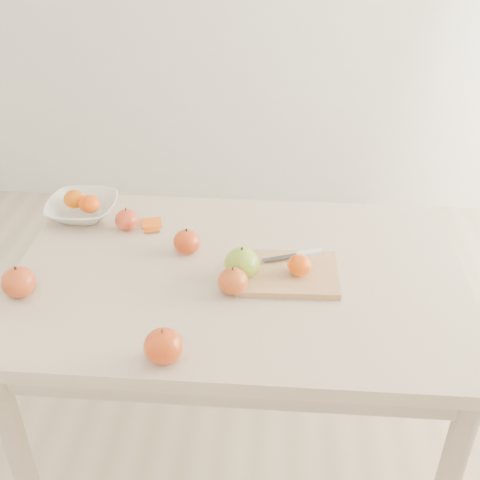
{
  "coord_description": "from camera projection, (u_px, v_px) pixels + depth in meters",
  "views": [
    {
      "loc": [
        0.1,
        -1.29,
        1.69
      ],
      "look_at": [
        0.0,
        0.05,
        0.82
      ],
      "focal_mm": 45.0,
      "sensor_mm": 36.0,
      "label": 1
    }
  ],
  "objects": [
    {
      "name": "apple_red_d",
      "position": [
        19.0,
        282.0,
        1.5
      ],
      "size": [
        0.09,
        0.09,
        0.08
      ],
      "primitive_type": "ellipsoid",
      "color": "maroon",
      "rests_on": "table"
    },
    {
      "name": "orange_peel_a",
      "position": [
        152.0,
        224.0,
        1.8
      ],
      "size": [
        0.07,
        0.06,
        0.01
      ],
      "primitive_type": "cube",
      "rotation": [
        0.21,
        0.0,
        0.28
      ],
      "color": "orange",
      "rests_on": "table"
    },
    {
      "name": "fruit_bowl",
      "position": [
        83.0,
        208.0,
        1.83
      ],
      "size": [
        0.21,
        0.21,
        0.05
      ],
      "primitive_type": "imported",
      "color": "white",
      "rests_on": "table"
    },
    {
      "name": "board_tangerine",
      "position": [
        299.0,
        265.0,
        1.55
      ],
      "size": [
        0.06,
        0.06,
        0.05
      ],
      "primitive_type": "ellipsoid",
      "color": "#DB5307",
      "rests_on": "cutting_board"
    },
    {
      "name": "apple_red_c",
      "position": [
        163.0,
        346.0,
        1.3
      ],
      "size": [
        0.09,
        0.09,
        0.08
      ],
      "primitive_type": "ellipsoid",
      "color": "#9C0D01",
      "rests_on": "table"
    },
    {
      "name": "apple_red_b",
      "position": [
        187.0,
        242.0,
        1.66
      ],
      "size": [
        0.08,
        0.08,
        0.07
      ],
      "primitive_type": "ellipsoid",
      "color": "maroon",
      "rests_on": "table"
    },
    {
      "name": "apple_red_e",
      "position": [
        233.0,
        281.0,
        1.51
      ],
      "size": [
        0.08,
        0.08,
        0.07
      ],
      "primitive_type": "ellipsoid",
      "color": "maroon",
      "rests_on": "table"
    },
    {
      "name": "cutting_board",
      "position": [
        287.0,
        274.0,
        1.58
      ],
      "size": [
        0.27,
        0.2,
        0.02
      ],
      "primitive_type": "cube",
      "rotation": [
        0.0,
        0.0,
        0.03
      ],
      "color": "tan",
      "rests_on": "table"
    },
    {
      "name": "paring_knife",
      "position": [
        305.0,
        254.0,
        1.63
      ],
      "size": [
        0.17,
        0.07,
        0.01
      ],
      "color": "white",
      "rests_on": "cutting_board"
    },
    {
      "name": "apple_green",
      "position": [
        242.0,
        263.0,
        1.56
      ],
      "size": [
        0.09,
        0.09,
        0.08
      ],
      "primitive_type": "ellipsoid",
      "color": "#61951D",
      "rests_on": "table"
    },
    {
      "name": "table",
      "position": [
        239.0,
        301.0,
        1.65
      ],
      "size": [
        1.2,
        0.8,
        0.75
      ],
      "color": "beige",
      "rests_on": "ground"
    },
    {
      "name": "apple_red_a",
      "position": [
        127.0,
        220.0,
        1.76
      ],
      "size": [
        0.07,
        0.07,
        0.06
      ],
      "primitive_type": "ellipsoid",
      "color": "maroon",
      "rests_on": "table"
    },
    {
      "name": "orange_peel_b",
      "position": [
        152.0,
        230.0,
        1.77
      ],
      "size": [
        0.05,
        0.04,
        0.01
      ],
      "primitive_type": "cube",
      "rotation": [
        -0.14,
        0.0,
        0.22
      ],
      "color": "#CE550E",
      "rests_on": "table"
    },
    {
      "name": "bowl_tangerine_near",
      "position": [
        74.0,
        199.0,
        1.83
      ],
      "size": [
        0.06,
        0.06,
        0.06
      ],
      "primitive_type": "ellipsoid",
      "color": "#C86007",
      "rests_on": "fruit_bowl"
    },
    {
      "name": "bowl_tangerine_far",
      "position": [
        90.0,
        204.0,
        1.8
      ],
      "size": [
        0.06,
        0.06,
        0.05
      ],
      "primitive_type": "ellipsoid",
      "color": "#DE5307",
      "rests_on": "fruit_bowl"
    },
    {
      "name": "ground",
      "position": [
        239.0,
        454.0,
        2.0
      ],
      "size": [
        3.5,
        3.5,
        0.0
      ],
      "primitive_type": "plane",
      "color": "#C6B293",
      "rests_on": "ground"
    }
  ]
}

